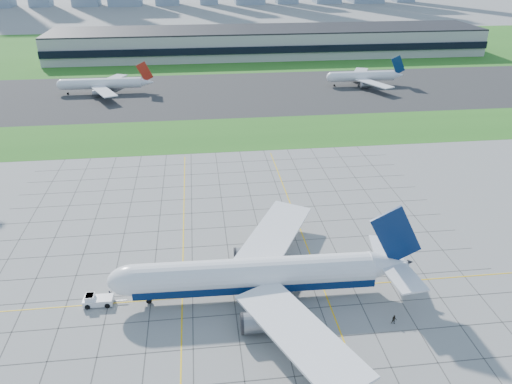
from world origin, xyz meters
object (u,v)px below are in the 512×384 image
at_px(airliner, 257,275).
at_px(crew_far, 394,320).
at_px(pushback_tug, 97,300).
at_px(distant_jet_1, 103,84).
at_px(distant_jet_2, 364,76).
at_px(crew_near, 110,294).

distance_m(airliner, crew_far, 26.35).
distance_m(airliner, pushback_tug, 30.86).
height_order(distant_jet_1, distant_jet_2, same).
distance_m(airliner, distant_jet_2, 169.70).
distance_m(crew_far, distant_jet_1, 181.91).
bearing_deg(crew_far, distant_jet_1, 127.58).
height_order(airliner, pushback_tug, airliner).
distance_m(crew_near, crew_far, 53.85).
height_order(crew_near, distant_jet_2, distant_jet_2).
distance_m(airliner, crew_near, 28.85).
bearing_deg(distant_jet_2, crew_far, -105.93).
relative_size(crew_far, distant_jet_2, 0.04).
height_order(crew_far, distant_jet_1, distant_jet_1).
height_order(crew_near, crew_far, crew_far).
distance_m(pushback_tug, distant_jet_2, 183.44).
relative_size(crew_near, distant_jet_2, 0.04).
bearing_deg(crew_near, distant_jet_2, -7.43).
relative_size(distant_jet_1, distant_jet_2, 1.00).
xyz_separation_m(crew_near, crew_far, (52.06, -13.74, 0.11)).
xyz_separation_m(airliner, pushback_tug, (-30.55, 1.35, -4.15)).
bearing_deg(distant_jet_2, crew_near, -123.25).
height_order(crew_far, distant_jet_2, distant_jet_2).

